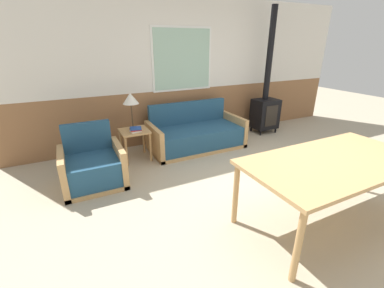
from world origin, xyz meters
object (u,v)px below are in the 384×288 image
object	(u,v)px
table_lamp	(131,99)
wood_stove	(266,104)
armchair	(93,168)
couch	(196,135)
side_table	(135,136)
dining_table	(334,165)

from	to	relation	value
table_lamp	wood_stove	xyz separation A→B (m)	(2.96, 0.08, -0.40)
armchair	table_lamp	distance (m)	1.27
couch	table_lamp	bearing A→B (deg)	175.97
couch	side_table	xyz separation A→B (m)	(-1.17, 0.00, 0.17)
dining_table	side_table	bearing A→B (deg)	119.35
couch	dining_table	bearing A→B (deg)	-83.62
armchair	wood_stove	xyz separation A→B (m)	(3.72, 0.74, 0.37)
side_table	wood_stove	xyz separation A→B (m)	(2.97, 0.16, 0.21)
side_table	wood_stove	distance (m)	2.98
couch	side_table	distance (m)	1.18
armchair	table_lamp	xyz separation A→B (m)	(0.76, 0.67, 0.77)
side_table	table_lamp	distance (m)	0.61
couch	armchair	size ratio (longest dim) A/B	2.11
side_table	dining_table	xyz separation A→B (m)	(1.46, -2.60, 0.28)
wood_stove	armchair	bearing A→B (deg)	-168.72
couch	side_table	world-z (taller)	couch
dining_table	wood_stove	bearing A→B (deg)	61.33
armchair	table_lamp	bearing A→B (deg)	29.99
couch	armchair	distance (m)	2.01
dining_table	wood_stove	size ratio (longest dim) A/B	0.76
side_table	table_lamp	xyz separation A→B (m)	(0.00, 0.08, 0.61)
wood_stove	couch	bearing A→B (deg)	-174.93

